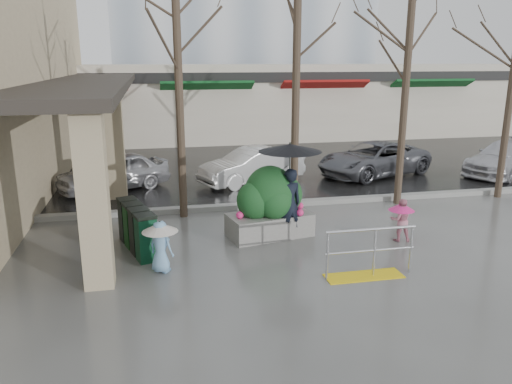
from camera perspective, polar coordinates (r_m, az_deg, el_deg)
name	(u,v)px	position (r m, az deg, el deg)	size (l,w,h in m)	color
ground	(286,259)	(11.13, 3.50, -7.66)	(120.00, 120.00, 0.00)	#51514F
street_asphalt	(195,128)	(32.30, -6.93, 7.22)	(120.00, 36.00, 0.01)	black
curb	(251,206)	(14.78, -0.59, -1.57)	(120.00, 0.30, 0.15)	gray
canopy_slab	(87,79)	(18.02, -18.79, 12.10)	(2.80, 18.00, 0.25)	#2D2823
pillar_front	(93,199)	(9.79, -18.09, -0.73)	(0.55, 0.55, 3.50)	tan
pillar_back	(115,143)	(16.13, -15.83, 5.37)	(0.55, 0.55, 3.50)	tan
storefront_row	(237,101)	(28.36, -2.20, 10.35)	(34.00, 6.74, 4.00)	beige
handrail	(368,259)	(10.39, 12.63, -7.47)	(1.90, 0.50, 1.03)	yellow
tree_west	(177,26)	(13.54, -9.06, 18.20)	(3.20, 3.20, 6.80)	#382B21
tree_midwest	(297,22)	(14.10, 4.74, 18.80)	(3.20, 3.20, 7.00)	#382B21
tree_mideast	(409,38)	(15.34, 17.13, 16.50)	(3.20, 3.20, 6.50)	#382B21
woman	(290,178)	(11.95, 3.85, 1.58)	(1.51, 1.51, 2.39)	black
child_pink	(401,217)	(12.50, 16.23, -2.72)	(0.63, 0.63, 1.05)	#CE7D92
child_blue	(160,240)	(10.43, -10.87, -5.46)	(0.74, 0.74, 1.10)	#74A4CF
planter	(270,203)	(12.30, 1.61, -1.23)	(2.20, 1.41, 1.78)	gray
news_boxes	(137,228)	(11.76, -13.47, -4.03)	(0.95, 1.94, 1.06)	#0D3921
car_a	(113,172)	(17.38, -15.99, 2.25)	(1.49, 3.70, 1.26)	#ABABB0
car_b	(252,166)	(17.62, -0.47, 3.00)	(1.33, 3.82, 1.26)	silver
car_c	(374,159)	(19.40, 13.30, 3.71)	(2.09, 4.53, 1.26)	slate
car_d	(507,158)	(21.36, 26.73, 3.51)	(1.77, 4.34, 1.26)	silver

